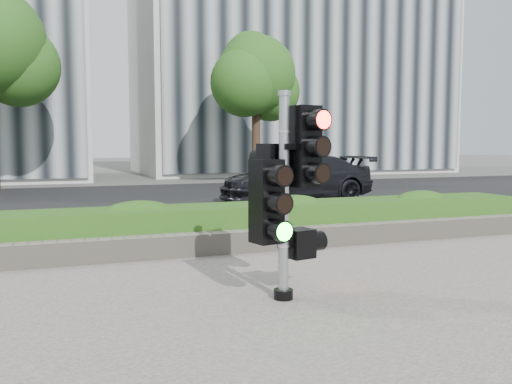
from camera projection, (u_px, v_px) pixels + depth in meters
The scene contains 10 objects.
ground at pixel (266, 285), 6.73m from camera, with size 120.00×120.00×0.00m, color #51514C.
sidewalk at pixel (376, 358), 4.39m from camera, with size 16.00×11.00×0.03m, color #9E9389.
road at pixel (146, 202), 16.09m from camera, with size 60.00×13.00×0.02m, color black.
curb at pixel (203, 238), 9.68m from camera, with size 60.00×0.25×0.12m, color gray.
stone_wall at pixel (223, 242), 8.49m from camera, with size 12.00×0.32×0.34m, color gray.
hedge at pixel (212, 226), 9.09m from camera, with size 12.00×1.00×0.68m, color #47902C.
building_right at pixel (287, 74), 33.33m from camera, with size 18.00×10.00×12.00m, color #B7B7B2.
tree_right at pixel (255, 78), 22.75m from camera, with size 4.10×3.58×6.53m.
traffic_signal at pixel (284, 185), 5.94m from camera, with size 0.83×0.68×2.29m.
car_dark at pixel (296, 178), 16.26m from camera, with size 1.93×4.74×1.38m, color black.
Camera 1 is at (-2.37, -6.16, 1.76)m, focal length 38.00 mm.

